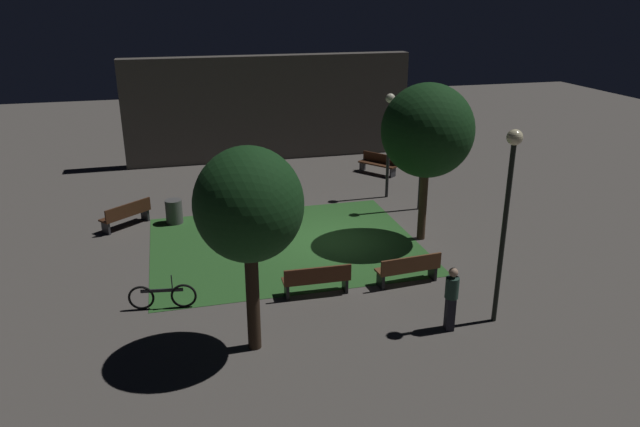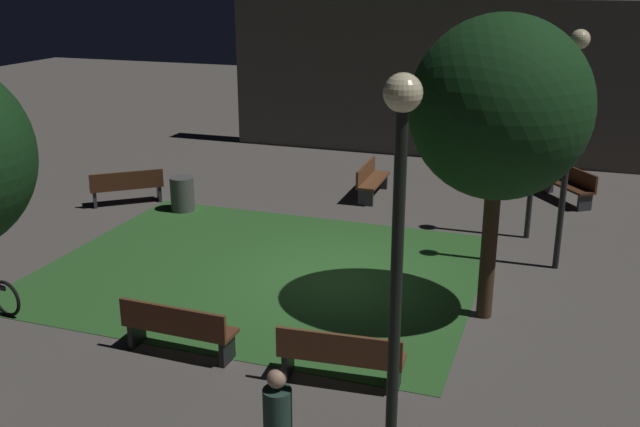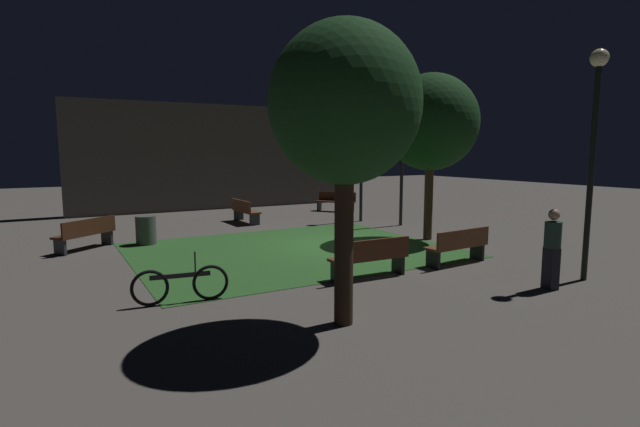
# 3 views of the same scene
# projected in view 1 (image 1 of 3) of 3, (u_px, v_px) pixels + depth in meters

# --- Properties ---
(ground_plane) EXTENTS (60.00, 60.00, 0.00)m
(ground_plane) POSITION_uv_depth(u_px,v_px,m) (329.00, 240.00, 19.40)
(ground_plane) COLOR #56514C
(grass_lawn) EXTENTS (8.38, 6.79, 0.01)m
(grass_lawn) POSITION_uv_depth(u_px,v_px,m) (285.00, 245.00, 19.02)
(grass_lawn) COLOR #2D6028
(grass_lawn) RESTS_ON ground
(bench_lawn_edge) EXTENTS (1.81, 0.53, 0.88)m
(bench_lawn_edge) POSITION_uv_depth(u_px,v_px,m) (317.00, 279.00, 15.70)
(bench_lawn_edge) COLOR brown
(bench_lawn_edge) RESTS_ON ground
(bench_corner) EXTENTS (1.83, 0.62, 0.88)m
(bench_corner) POSITION_uv_depth(u_px,v_px,m) (409.00, 268.00, 16.31)
(bench_corner) COLOR brown
(bench_corner) RESTS_ON ground
(bench_near_trees) EXTENTS (1.70, 1.50, 0.88)m
(bench_near_trees) POSITION_uv_depth(u_px,v_px,m) (127.00, 214.00, 20.29)
(bench_near_trees) COLOR #422314
(bench_near_trees) RESTS_ON ground
(bench_back_row) EXTENTS (1.46, 1.73, 0.88)m
(bench_back_row) POSITION_uv_depth(u_px,v_px,m) (379.00, 163.00, 26.33)
(bench_back_row) COLOR #422314
(bench_back_row) RESTS_ON ground
(bench_front_left) EXTENTS (0.52, 1.81, 0.88)m
(bench_front_left) POSITION_uv_depth(u_px,v_px,m) (275.00, 179.00, 24.03)
(bench_front_left) COLOR brown
(bench_front_left) RESTS_ON ground
(tree_lawn_side) EXTENTS (2.87, 2.87, 5.06)m
(tree_lawn_side) POSITION_uv_depth(u_px,v_px,m) (427.00, 131.00, 18.27)
(tree_lawn_side) COLOR #423021
(tree_lawn_side) RESTS_ON ground
(tree_left_canopy) EXTENTS (2.33, 2.33, 4.69)m
(tree_left_canopy) POSITION_uv_depth(u_px,v_px,m) (249.00, 206.00, 12.37)
(tree_left_canopy) COLOR #2D2116
(tree_left_canopy) RESTS_ON ground
(lamp_post_plaza_west) EXTENTS (0.36, 0.36, 4.78)m
(lamp_post_plaza_west) POSITION_uv_depth(u_px,v_px,m) (508.00, 197.00, 13.53)
(lamp_post_plaza_west) COLOR black
(lamp_post_plaza_west) RESTS_ON ground
(lamp_post_plaza_east) EXTENTS (0.36, 0.36, 4.06)m
(lamp_post_plaza_east) POSITION_uv_depth(u_px,v_px,m) (389.00, 127.00, 22.50)
(lamp_post_plaza_east) COLOR black
(lamp_post_plaza_east) RESTS_ON ground
(lamp_post_near_wall) EXTENTS (0.36, 0.36, 4.65)m
(lamp_post_near_wall) POSITION_uv_depth(u_px,v_px,m) (424.00, 126.00, 21.07)
(lamp_post_near_wall) COLOR black
(lamp_post_near_wall) RESTS_ON ground
(trash_bin) EXTENTS (0.58, 0.58, 0.85)m
(trash_bin) POSITION_uv_depth(u_px,v_px,m) (174.00, 212.00, 20.68)
(trash_bin) COLOR #4C4C4C
(trash_bin) RESTS_ON ground
(bicycle) EXTENTS (1.71, 0.33, 0.93)m
(bicycle) POSITION_uv_depth(u_px,v_px,m) (163.00, 296.00, 15.09)
(bicycle) COLOR black
(bicycle) RESTS_ON ground
(pedestrian) EXTENTS (0.32, 0.32, 1.61)m
(pedestrian) POSITION_uv_depth(u_px,v_px,m) (451.00, 297.00, 14.00)
(pedestrian) COLOR black
(pedestrian) RESTS_ON ground
(building_wall_backdrop) EXTENTS (13.51, 0.80, 4.87)m
(building_wall_backdrop) POSITION_uv_depth(u_px,v_px,m) (270.00, 108.00, 28.14)
(building_wall_backdrop) COLOR #4C4742
(building_wall_backdrop) RESTS_ON ground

